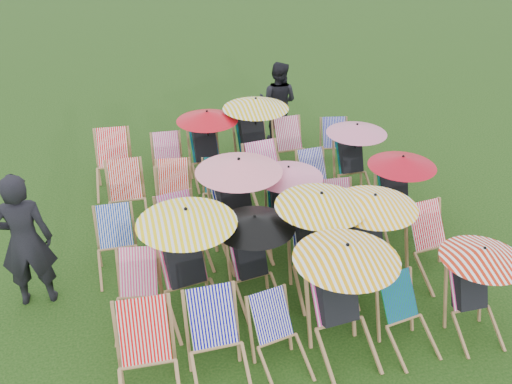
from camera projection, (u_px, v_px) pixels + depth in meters
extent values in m
plane|color=black|center=(265.00, 249.00, 8.50)|extent=(100.00, 100.00, 0.00)
cube|color=red|center=(144.00, 331.00, 6.04)|extent=(0.54, 0.40, 0.62)
cube|color=#0C0797|center=(212.00, 317.00, 6.27)|extent=(0.51, 0.38, 0.60)
cube|color=#0F079B|center=(271.00, 316.00, 6.43)|extent=(0.48, 0.40, 0.51)
cube|color=#F5319D|center=(334.00, 293.00, 6.59)|extent=(0.55, 0.43, 0.62)
cube|color=black|center=(336.00, 296.00, 6.54)|extent=(0.47, 0.49, 0.65)
sphere|color=tan|center=(333.00, 267.00, 6.46)|extent=(0.23, 0.23, 0.23)
cylinder|color=black|center=(344.00, 277.00, 6.38)|extent=(0.03, 0.03, 0.76)
cone|color=#EDA00C|center=(347.00, 252.00, 6.21)|extent=(1.19, 1.19, 0.18)
cube|color=#0A6B2F|center=(398.00, 296.00, 6.71)|extent=(0.48, 0.38, 0.51)
cube|color=#EE2F8C|center=(467.00, 285.00, 6.89)|extent=(0.43, 0.32, 0.51)
cube|color=black|center=(469.00, 288.00, 6.86)|extent=(0.36, 0.37, 0.53)
sphere|color=tan|center=(469.00, 265.00, 6.79)|extent=(0.19, 0.19, 0.19)
cylinder|color=black|center=(479.00, 273.00, 6.72)|extent=(0.03, 0.03, 0.62)
cone|color=#BB2009|center=(483.00, 254.00, 6.58)|extent=(0.98, 0.98, 0.15)
cube|color=#F9317E|center=(138.00, 272.00, 7.06)|extent=(0.51, 0.41, 0.55)
cube|color=#E42D67|center=(182.00, 257.00, 7.15)|extent=(0.60, 0.48, 0.64)
cube|color=black|center=(183.00, 260.00, 7.11)|extent=(0.52, 0.53, 0.67)
sphere|color=tan|center=(178.00, 232.00, 7.02)|extent=(0.23, 0.23, 0.23)
cylinder|color=black|center=(188.00, 241.00, 6.95)|extent=(0.03, 0.03, 0.78)
cone|color=yellow|center=(186.00, 216.00, 6.77)|extent=(1.22, 1.22, 0.19)
cube|color=#DB2B81|center=(248.00, 255.00, 7.39)|extent=(0.49, 0.40, 0.53)
cube|color=black|center=(250.00, 257.00, 7.36)|extent=(0.43, 0.44, 0.56)
sphere|color=tan|center=(247.00, 234.00, 7.28)|extent=(0.20, 0.20, 0.20)
cylinder|color=black|center=(255.00, 241.00, 7.22)|extent=(0.03, 0.03, 0.65)
cone|color=black|center=(255.00, 222.00, 7.07)|extent=(1.03, 1.03, 0.16)
cube|color=#071393|center=(312.00, 237.00, 7.58)|extent=(0.53, 0.39, 0.62)
cube|color=black|center=(313.00, 239.00, 7.53)|extent=(0.44, 0.46, 0.65)
sphere|color=tan|center=(312.00, 213.00, 7.46)|extent=(0.23, 0.23, 0.23)
cylinder|color=black|center=(320.00, 222.00, 7.37)|extent=(0.03, 0.03, 0.75)
cone|color=#E9B20C|center=(321.00, 199.00, 7.20)|extent=(1.19, 1.19, 0.18)
cube|color=#FE3287|center=(363.00, 236.00, 7.64)|extent=(0.50, 0.37, 0.59)
cube|color=black|center=(364.00, 239.00, 7.60)|extent=(0.42, 0.43, 0.62)
sphere|color=tan|center=(364.00, 214.00, 7.53)|extent=(0.22, 0.22, 0.22)
cylinder|color=black|center=(372.00, 223.00, 7.44)|extent=(0.03, 0.03, 0.72)
cone|color=#FFAF0D|center=(375.00, 201.00, 7.28)|extent=(1.13, 1.13, 0.17)
cube|color=red|center=(427.00, 225.00, 7.89)|extent=(0.53, 0.42, 0.59)
cube|color=#082DAD|center=(115.00, 226.00, 7.95)|extent=(0.46, 0.34, 0.54)
cube|color=#F0309E|center=(177.00, 215.00, 8.13)|extent=(0.54, 0.44, 0.58)
cube|color=#07139E|center=(232.00, 203.00, 8.28)|extent=(0.60, 0.49, 0.64)
cube|color=black|center=(234.00, 205.00, 8.24)|extent=(0.53, 0.54, 0.67)
sphere|color=tan|center=(230.00, 180.00, 8.15)|extent=(0.23, 0.23, 0.23)
cylinder|color=black|center=(239.00, 188.00, 8.08)|extent=(0.03, 0.03, 0.78)
cone|color=pink|center=(239.00, 165.00, 7.90)|extent=(1.23, 1.23, 0.19)
cube|color=#09653E|center=(283.00, 201.00, 8.58)|extent=(0.48, 0.38, 0.53)
cube|color=black|center=(283.00, 203.00, 8.54)|extent=(0.42, 0.43, 0.55)
sphere|color=tan|center=(283.00, 183.00, 8.47)|extent=(0.19, 0.19, 0.19)
cylinder|color=black|center=(288.00, 189.00, 8.39)|extent=(0.03, 0.03, 0.65)
cone|color=pink|center=(288.00, 172.00, 8.24)|extent=(1.02, 1.02, 0.16)
cube|color=#D82B72|center=(337.00, 198.00, 8.69)|extent=(0.46, 0.35, 0.52)
cube|color=#0A692A|center=(393.00, 190.00, 8.85)|extent=(0.46, 0.35, 0.53)
cube|color=black|center=(394.00, 192.00, 8.81)|extent=(0.39, 0.40, 0.56)
sphere|color=tan|center=(394.00, 172.00, 8.74)|extent=(0.20, 0.20, 0.20)
cylinder|color=black|center=(400.00, 179.00, 8.66)|extent=(0.03, 0.03, 0.65)
cone|color=#AC091A|center=(403.00, 161.00, 8.51)|extent=(1.02, 1.02, 0.16)
cube|color=red|center=(125.00, 179.00, 9.03)|extent=(0.50, 0.37, 0.59)
cube|color=red|center=(174.00, 178.00, 9.10)|extent=(0.52, 0.41, 0.57)
cube|color=#0B733A|center=(218.00, 175.00, 9.31)|extent=(0.49, 0.39, 0.52)
cube|color=#EF2F95|center=(263.00, 162.00, 9.48)|extent=(0.56, 0.45, 0.62)
cube|color=#06078E|center=(312.00, 166.00, 9.60)|extent=(0.45, 0.35, 0.52)
cube|color=#09672A|center=(349.00, 156.00, 9.88)|extent=(0.45, 0.33, 0.53)
cube|color=black|center=(350.00, 157.00, 9.85)|extent=(0.38, 0.39, 0.56)
sphere|color=tan|center=(349.00, 140.00, 9.78)|extent=(0.20, 0.20, 0.20)
cylinder|color=black|center=(355.00, 145.00, 9.70)|extent=(0.03, 0.03, 0.65)
cone|color=#D06A8C|center=(357.00, 129.00, 9.56)|extent=(1.02, 1.02, 0.16)
cube|color=red|center=(112.00, 147.00, 9.97)|extent=(0.54, 0.42, 0.62)
cube|color=#DE2C80|center=(167.00, 149.00, 10.13)|extent=(0.47, 0.35, 0.54)
cube|color=#0B7448|center=(204.00, 144.00, 10.23)|extent=(0.49, 0.37, 0.56)
cube|color=black|center=(205.00, 145.00, 10.19)|extent=(0.41, 0.43, 0.59)
sphere|color=tan|center=(203.00, 127.00, 10.11)|extent=(0.21, 0.21, 0.21)
cylinder|color=black|center=(208.00, 133.00, 10.04)|extent=(0.03, 0.03, 0.69)
cone|color=#B90A16|center=(207.00, 116.00, 9.88)|extent=(1.08, 1.08, 0.17)
cube|color=#096531|center=(251.00, 134.00, 10.46)|extent=(0.54, 0.42, 0.61)
cube|color=black|center=(252.00, 135.00, 10.42)|extent=(0.46, 0.47, 0.64)
sphere|color=tan|center=(250.00, 116.00, 10.34)|extent=(0.23, 0.23, 0.23)
cylinder|color=black|center=(256.00, 121.00, 10.26)|extent=(0.03, 0.03, 0.75)
cone|color=#DEB50B|center=(256.00, 103.00, 10.09)|extent=(1.18, 1.18, 0.18)
cube|color=#CA2862|center=(288.00, 133.00, 10.63)|extent=(0.48, 0.36, 0.56)
cube|color=#080EB0|center=(334.00, 133.00, 10.77)|extent=(0.49, 0.40, 0.52)
imported|color=black|center=(25.00, 241.00, 7.06)|extent=(0.69, 0.46, 1.87)
imported|color=black|center=(278.00, 102.00, 11.47)|extent=(1.02, 0.97, 1.65)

